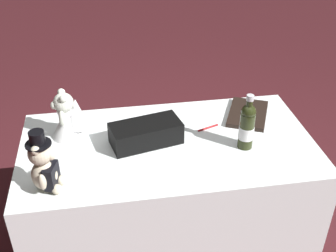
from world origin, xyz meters
TOP-DOWN VIEW (x-y plane):
  - ground_plane at (0.00, 0.00)m, footprint 12.00×12.00m
  - reception_table at (0.00, 0.00)m, footprint 1.44×0.77m
  - teddy_bear_groom at (-0.56, -0.25)m, footprint 0.14×0.14m
  - teddy_bear_bride at (-0.47, 0.15)m, footprint 0.20×0.16m
  - champagne_bottle at (0.36, -0.09)m, footprint 0.07×0.07m
  - signing_pen at (0.23, 0.10)m, footprint 0.12×0.05m
  - gift_case_black at (-0.11, 0.02)m, footprint 0.37×0.23m
  - guestbook at (0.47, 0.19)m, footprint 0.30×0.35m

SIDE VIEW (x-z plane):
  - ground_plane at x=0.00m, z-range 0.00..0.00m
  - reception_table at x=0.00m, z-range 0.00..0.72m
  - signing_pen at x=0.23m, z-range 0.72..0.73m
  - guestbook at x=0.47m, z-range 0.72..0.75m
  - gift_case_black at x=-0.11m, z-range 0.72..0.83m
  - teddy_bear_bride at x=-0.47m, z-range 0.71..0.96m
  - teddy_bear_groom at x=-0.56m, z-range 0.70..0.99m
  - champagne_bottle at x=0.36m, z-range 0.70..0.99m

